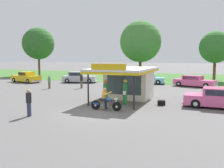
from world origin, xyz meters
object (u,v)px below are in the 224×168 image
at_px(gas_pump_offside, 125,94).
at_px(parked_car_back_row_centre, 79,78).
at_px(gas_pump_nearside, 105,93).
at_px(bystander_strolling_foreground, 81,80).
at_px(parked_car_second_row_spare, 194,81).
at_px(parked_car_back_row_right, 146,79).
at_px(parked_car_back_row_far_left, 26,77).
at_px(spare_tire_stack, 161,103).
at_px(bystander_standing_back_lot, 29,102).
at_px(bystander_chatting_near_pumps, 49,82).
at_px(motorcycle_with_rider, 106,101).
at_px(featured_classic_sedan, 223,99).

height_order(gas_pump_offside, parked_car_back_row_centre, gas_pump_offside).
xyz_separation_m(gas_pump_nearside, bystander_strolling_foreground, (-6.56, 8.03, 0.08)).
relative_size(parked_car_second_row_spare, parked_car_back_row_right, 0.99).
distance_m(parked_car_back_row_far_left, spare_tire_stack, 23.70).
bearing_deg(parked_car_back_row_right, gas_pump_nearside, -88.06).
relative_size(gas_pump_nearside, bystander_standing_back_lot, 1.12).
bearing_deg(bystander_chatting_near_pumps, bystander_strolling_foreground, 28.71).
bearing_deg(bystander_chatting_near_pumps, gas_pump_offside, -28.48).
distance_m(parked_car_second_row_spare, bystander_chatting_near_pumps, 17.80).
xyz_separation_m(gas_pump_offside, bystander_standing_back_lot, (-4.53, -5.27, -0.02)).
bearing_deg(parked_car_back_row_right, bystander_strolling_foreground, -128.11).
bearing_deg(parked_car_second_row_spare, bystander_chatting_near_pumps, -152.18).
bearing_deg(parked_car_back_row_far_left, spare_tire_stack, -24.13).
relative_size(gas_pump_offside, parked_car_back_row_far_left, 0.38).
bearing_deg(gas_pump_nearside, parked_car_back_row_far_left, 147.90).
xyz_separation_m(parked_car_back_row_centre, spare_tire_stack, (14.17, -12.32, -0.54)).
bearing_deg(parked_car_back_row_right, parked_car_back_row_centre, -167.48).
bearing_deg(parked_car_second_row_spare, motorcycle_with_rider, -106.95).
distance_m(featured_classic_sedan, parked_car_back_row_right, 16.52).
relative_size(parked_car_back_row_far_left, spare_tire_stack, 8.90).
bearing_deg(gas_pump_offside, featured_classic_sedan, 15.12).
distance_m(gas_pump_nearside, parked_car_back_row_centre, 16.90).
xyz_separation_m(featured_classic_sedan, parked_car_second_row_spare, (-2.55, 12.69, -0.02)).
xyz_separation_m(parked_car_back_row_far_left, bystander_strolling_foreground, (10.92, -2.94, 0.23)).
height_order(gas_pump_nearside, gas_pump_offside, gas_pump_offside).
relative_size(motorcycle_with_rider, parked_car_back_row_centre, 0.42).
relative_size(parked_car_second_row_spare, parked_car_back_row_centre, 1.03).
xyz_separation_m(parked_car_second_row_spare, bystander_standing_back_lot, (-8.80, -19.80, 0.25)).
bearing_deg(featured_classic_sedan, parked_car_back_row_right, 122.90).
bearing_deg(gas_pump_nearside, bystander_chatting_near_pumps, 147.73).
relative_size(gas_pump_offside, bystander_strolling_foreground, 1.13).
height_order(gas_pump_nearside, spare_tire_stack, gas_pump_nearside).
bearing_deg(spare_tire_stack, parked_car_back_row_centre, 138.99).
height_order(featured_classic_sedan, parked_car_back_row_right, featured_classic_sedan).
distance_m(parked_car_second_row_spare, spare_tire_stack, 13.38).
height_order(parked_car_second_row_spare, parked_car_back_row_centre, parked_car_back_row_centre).
xyz_separation_m(gas_pump_nearside, parked_car_back_row_far_left, (-17.48, 10.97, -0.16)).
bearing_deg(parked_car_back_row_right, parked_car_back_row_far_left, -164.35).
height_order(gas_pump_nearside, parked_car_back_row_right, gas_pump_nearside).
bearing_deg(featured_classic_sedan, gas_pump_nearside, -167.68).
relative_size(parked_car_back_row_centre, parked_car_back_row_right, 0.96).
bearing_deg(gas_pump_offside, parked_car_back_row_far_left, 150.14).
bearing_deg(gas_pump_offside, parked_car_back_row_right, 97.79).
xyz_separation_m(motorcycle_with_rider, bystander_strolling_foreground, (-7.42, 10.00, 0.29)).
bearing_deg(gas_pump_offside, spare_tire_stack, 26.88).
bearing_deg(bystander_strolling_foreground, parked_car_back_row_far_left, 164.95).
height_order(gas_pump_nearside, bystander_standing_back_lot, gas_pump_nearside).
distance_m(featured_classic_sedan, bystander_strolling_foreground, 16.23).
xyz_separation_m(bystander_chatting_near_pumps, spare_tire_stack, (14.00, -4.94, -0.60)).
bearing_deg(parked_car_second_row_spare, parked_car_back_row_right, 169.57).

